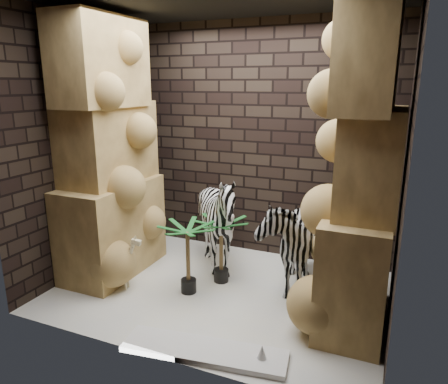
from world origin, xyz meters
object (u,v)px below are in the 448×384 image
at_px(palm_back, 188,258).
at_px(zebra_left, 218,226).
at_px(giraffe_toy, 119,261).
at_px(surfboard, 204,351).
at_px(palm_front, 221,250).
at_px(zebra_right, 288,232).

bearing_deg(palm_back, zebra_left, 82.46).
distance_m(zebra_left, giraffe_toy, 1.22).
relative_size(palm_back, surfboard, 0.56).
bearing_deg(zebra_left, giraffe_toy, -127.15).
height_order(giraffe_toy, palm_back, palm_back).
bearing_deg(giraffe_toy, surfboard, -39.00).
bearing_deg(palm_back, palm_front, 58.72).
distance_m(giraffe_toy, surfboard, 1.56).
distance_m(zebra_left, palm_front, 0.34).
relative_size(palm_front, surfboard, 0.55).
bearing_deg(surfboard, zebra_right, 69.69).
height_order(zebra_right, giraffe_toy, zebra_right).
bearing_deg(zebra_right, palm_back, -159.69).
height_order(zebra_right, surfboard, zebra_right).
xyz_separation_m(zebra_left, surfboard, (0.54, -1.53, -0.55)).
relative_size(zebra_right, palm_front, 1.67).
height_order(zebra_right, palm_front, zebra_right).
bearing_deg(palm_front, palm_back, -121.28).
distance_m(giraffe_toy, palm_front, 1.15).
xyz_separation_m(zebra_right, palm_back, (-0.95, -0.57, -0.25)).
relative_size(giraffe_toy, palm_front, 0.83).
relative_size(zebra_right, giraffe_toy, 2.01).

